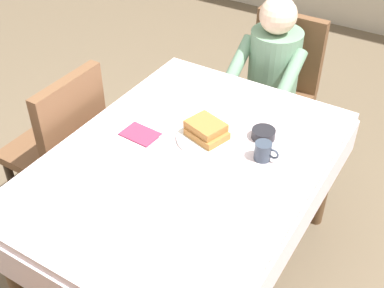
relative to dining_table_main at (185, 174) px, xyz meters
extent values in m
plane|color=brown|center=(0.00, 0.00, -0.65)|extent=(14.00, 14.00, 0.00)
cube|color=silver|center=(0.00, 0.00, 0.07)|extent=(1.10, 1.50, 0.04)
cube|color=silver|center=(0.00, 0.76, -0.04)|extent=(1.10, 0.01, 0.18)
cube|color=silver|center=(-0.56, 0.00, -0.04)|extent=(0.01, 1.50, 0.18)
cube|color=silver|center=(0.56, 0.00, -0.04)|extent=(0.01, 1.50, 0.18)
cylinder|color=brown|center=(-0.47, -0.67, -0.30)|extent=(0.07, 0.07, 0.70)
cylinder|color=brown|center=(-0.47, 0.67, -0.30)|extent=(0.07, 0.07, 0.70)
cylinder|color=brown|center=(0.47, 0.67, -0.30)|extent=(0.07, 0.07, 0.70)
cube|color=brown|center=(-0.04, 1.07, -0.23)|extent=(0.44, 0.44, 0.05)
cube|color=brown|center=(-0.04, 1.27, 0.04)|extent=(0.44, 0.06, 0.48)
cylinder|color=#2D2319|center=(0.14, 0.89, -0.45)|extent=(0.04, 0.04, 0.40)
cylinder|color=#2D2319|center=(-0.22, 0.89, -0.45)|extent=(0.04, 0.04, 0.40)
cylinder|color=#2D2319|center=(0.14, 1.25, -0.45)|extent=(0.04, 0.04, 0.40)
cylinder|color=#2D2319|center=(-0.22, 1.25, -0.45)|extent=(0.04, 0.04, 0.40)
cylinder|color=gray|center=(-0.04, 1.05, 0.03)|extent=(0.30, 0.30, 0.46)
sphere|color=beige|center=(-0.04, 1.03, 0.36)|extent=(0.21, 0.21, 0.21)
cylinder|color=gray|center=(0.12, 0.91, 0.10)|extent=(0.08, 0.29, 0.23)
cylinder|color=gray|center=(-0.20, 0.91, 0.10)|extent=(0.08, 0.29, 0.23)
cylinder|color=#383D51|center=(0.04, 0.87, -0.43)|extent=(0.10, 0.10, 0.45)
cylinder|color=#383D51|center=(-0.12, 0.87, -0.43)|extent=(0.10, 0.10, 0.45)
cube|color=brown|center=(-0.87, 0.00, -0.23)|extent=(0.44, 0.44, 0.05)
cube|color=brown|center=(-0.67, 0.00, 0.04)|extent=(0.06, 0.44, 0.48)
cylinder|color=#2D2319|center=(-1.05, -0.18, -0.45)|extent=(0.04, 0.04, 0.40)
cylinder|color=#2D2319|center=(-1.05, 0.18, -0.45)|extent=(0.04, 0.04, 0.40)
cylinder|color=#2D2319|center=(-0.69, -0.18, -0.45)|extent=(0.04, 0.04, 0.40)
cylinder|color=#2D2319|center=(-0.69, 0.18, -0.45)|extent=(0.04, 0.04, 0.40)
cylinder|color=white|center=(0.01, 0.17, 0.10)|extent=(0.28, 0.28, 0.02)
cube|color=#A36B33|center=(0.01, 0.17, 0.12)|extent=(0.20, 0.18, 0.03)
cube|color=#A36B33|center=(0.00, 0.18, 0.16)|extent=(0.19, 0.17, 0.04)
cylinder|color=#333D4C|center=(0.29, 0.18, 0.13)|extent=(0.08, 0.08, 0.08)
torus|color=#333D4C|center=(0.34, 0.18, 0.14)|extent=(0.05, 0.01, 0.05)
cylinder|color=black|center=(0.23, 0.32, 0.11)|extent=(0.11, 0.11, 0.04)
cube|color=silver|center=(-0.18, 0.15, 0.09)|extent=(0.02, 0.18, 0.00)
cube|color=silver|center=(0.20, 0.15, 0.09)|extent=(0.02, 0.20, 0.00)
cube|color=silver|center=(0.02, -0.18, 0.09)|extent=(0.15, 0.02, 0.00)
cube|color=#8C2D4C|center=(-0.27, 0.04, 0.09)|extent=(0.18, 0.13, 0.01)
camera|label=1|loc=(0.91, -1.41, 1.49)|focal=46.52mm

